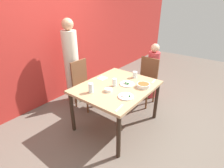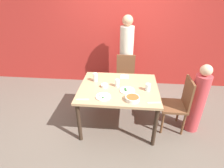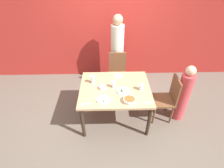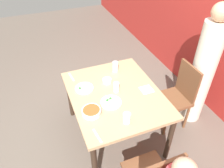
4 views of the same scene
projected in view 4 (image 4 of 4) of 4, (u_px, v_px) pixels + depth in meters
name	position (u px, v px, depth m)	size (l,w,h in m)	color
ground_plane	(115.00, 133.00, 3.01)	(10.00, 10.00, 0.00)	#60564C
dining_table	(115.00, 98.00, 2.60)	(1.25, 1.03, 0.73)	tan
chair_adult_spot	(178.00, 95.00, 2.87)	(0.40, 0.40, 0.93)	brown
person_adult	(203.00, 72.00, 2.78)	(0.29, 0.29, 1.68)	beige
bowl_curry	(91.00, 112.00, 2.27)	(0.20, 0.20, 0.06)	silver
plate_rice_adult	(111.00, 102.00, 2.41)	(0.23, 0.23, 0.05)	white
plate_rice_child	(84.00, 88.00, 2.60)	(0.22, 0.22, 0.05)	white
bowl_rice_small	(107.00, 81.00, 2.69)	(0.11, 0.11, 0.05)	white
glass_water_tall	(116.00, 87.00, 2.54)	(0.07, 0.07, 0.12)	silver
glass_water_short	(127.00, 118.00, 2.17)	(0.08, 0.08, 0.11)	silver
glass_water_center	(115.00, 67.00, 2.85)	(0.07, 0.07, 0.14)	silver
napkin_folded	(147.00, 90.00, 2.59)	(0.14, 0.14, 0.01)	white
fork_steel	(97.00, 136.00, 2.06)	(0.18, 0.04, 0.01)	silver
spoon_steel	(71.00, 77.00, 2.79)	(0.18, 0.04, 0.01)	silver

